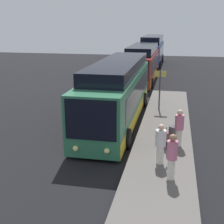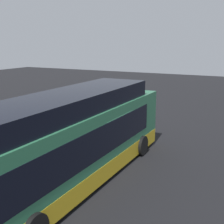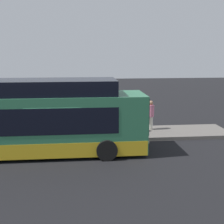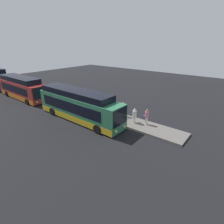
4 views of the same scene
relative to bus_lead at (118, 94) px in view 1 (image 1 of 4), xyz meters
The scene contains 11 objects.
ground 2.45m from the bus_lead, ahead, with size 80.00×80.00×0.00m, color black.
platform 3.78m from the bus_lead, 58.26° to the left, with size 20.00×2.76×0.19m.
bus_lead is the anchor object (origin of this frame).
bus_second 13.78m from the bus_lead, behind, with size 10.97×2.87×3.54m.
bus_third 26.62m from the bus_lead, behind, with size 11.94×2.90×3.90m.
passenger_boarding 6.68m from the bus_lead, 25.97° to the left, with size 0.55×0.69×1.70m.
passenger_waiting 5.36m from the bus_lead, 43.17° to the left, with size 0.47×0.47×1.77m.
passenger_with_bags 8.01m from the bus_lead, 24.98° to the left, with size 0.63×0.48×1.78m.
suitcase 5.34m from the bus_lead, 36.07° to the left, with size 0.41×0.18×1.00m.
sign_post 3.32m from the bus_lead, 133.85° to the left, with size 0.10×0.76×2.62m.
trash_bin 4.66m from the bus_lead, 48.46° to the left, with size 0.44×0.44×0.65m.
Camera 1 is at (16.15, 3.37, 5.87)m, focal length 50.00 mm.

